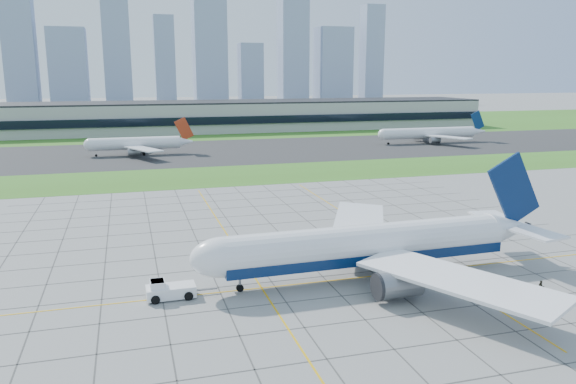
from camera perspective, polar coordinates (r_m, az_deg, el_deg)
The scene contains 13 objects.
ground at distance 86.44m, azimuth 3.52°, elevation -8.56°, with size 1400.00×1400.00×0.00m, color gray.
grass_median at distance 171.15m, azimuth -6.60°, elevation 1.66°, with size 700.00×35.00×0.04m, color #37631C.
asphalt_taxiway at distance 224.95m, azimuth -8.95°, elevation 4.04°, with size 700.00×75.00×0.04m, color #383838.
grass_far at distance 333.72m, azimuth -11.37°, elevation 6.47°, with size 700.00×145.00×0.04m, color #37631C.
apron_markings at distance 96.48m, azimuth 1.54°, elevation -6.33°, with size 120.00×130.00×0.03m.
terminal at distance 314.22m, azimuth -3.68°, elevation 7.80°, with size 260.00×43.00×15.80m.
city_skyline at distance 597.22m, azimuth -14.72°, elevation 14.29°, with size 523.00×32.40×160.00m.
airliner at distance 85.51m, azimuth 8.24°, elevation -5.40°, with size 57.44×58.20×18.08m.
pushback_tug at distance 79.68m, azimuth -12.06°, elevation -9.71°, with size 9.75×3.55×2.70m.
crew_near at distance 81.88m, azimuth -13.36°, elevation -9.36°, with size 0.70×0.46×1.91m, color black.
crew_far at distance 87.22m, azimuth 24.31°, elevation -8.80°, with size 0.91×0.71×1.87m, color black.
distant_jet_1 at distance 220.77m, azimuth -15.05°, elevation 4.80°, with size 38.32×42.66×14.08m.
distant_jet_2 at distance 259.25m, azimuth 14.23°, elevation 5.84°, with size 50.48×42.66×14.08m.
Camera 1 is at (-27.42, -76.22, 30.17)m, focal length 35.00 mm.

